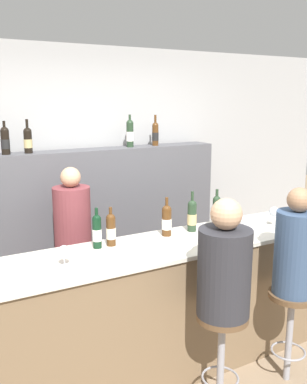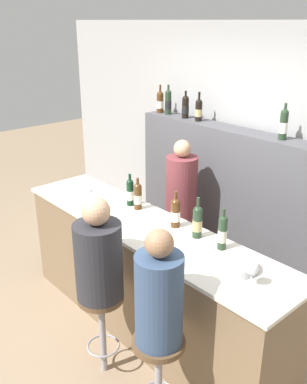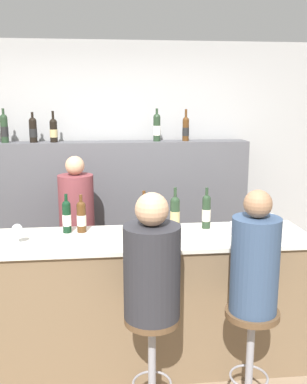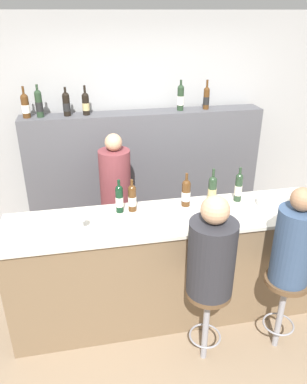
% 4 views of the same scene
% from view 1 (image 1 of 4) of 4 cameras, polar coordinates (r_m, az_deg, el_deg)
% --- Properties ---
extents(wall_back, '(6.40, 0.05, 2.60)m').
position_cam_1_polar(wall_back, '(4.42, -9.01, 1.91)').
color(wall_back, '#9E9E9E').
rests_on(wall_back, ground_plane).
extents(bar_counter, '(2.79, 0.64, 1.03)m').
position_cam_1_polar(bar_counter, '(3.39, 0.58, -15.34)').
color(bar_counter, brown).
rests_on(bar_counter, ground_plane).
extents(back_bar_cabinet, '(2.62, 0.28, 1.61)m').
position_cam_1_polar(back_bar_cabinet, '(4.33, -7.75, -5.00)').
color(back_bar_cabinet, '#4C4C51').
rests_on(back_bar_cabinet, ground_plane).
extents(wine_bottle_counter_0, '(0.07, 0.07, 0.30)m').
position_cam_1_polar(wine_bottle_counter_0, '(3.11, -7.55, -5.16)').
color(wine_bottle_counter_0, black).
rests_on(wine_bottle_counter_0, bar_counter).
extents(wine_bottle_counter_1, '(0.07, 0.07, 0.29)m').
position_cam_1_polar(wine_bottle_counter_1, '(3.15, -5.70, -4.96)').
color(wine_bottle_counter_1, '#4C2D14').
rests_on(wine_bottle_counter_1, bar_counter).
extents(wine_bottle_counter_2, '(0.08, 0.08, 0.31)m').
position_cam_1_polar(wine_bottle_counter_2, '(3.36, 1.77, -3.75)').
color(wine_bottle_counter_2, '#4C2D14').
rests_on(wine_bottle_counter_2, bar_counter).
extents(wine_bottle_counter_3, '(0.08, 0.08, 0.33)m').
position_cam_1_polar(wine_bottle_counter_3, '(3.49, 5.16, -3.10)').
color(wine_bottle_counter_3, '#233823').
rests_on(wine_bottle_counter_3, bar_counter).
extents(wine_bottle_counter_4, '(0.07, 0.07, 0.32)m').
position_cam_1_polar(wine_bottle_counter_4, '(3.63, 8.39, -2.51)').
color(wine_bottle_counter_4, '#233823').
rests_on(wine_bottle_counter_4, bar_counter).
extents(wine_bottle_backbar_2, '(0.08, 0.08, 0.29)m').
position_cam_1_polar(wine_bottle_backbar_2, '(3.93, -19.17, 6.52)').
color(wine_bottle_backbar_2, black).
rests_on(wine_bottle_backbar_2, back_bar_cabinet).
extents(wine_bottle_backbar_3, '(0.07, 0.07, 0.30)m').
position_cam_1_polar(wine_bottle_backbar_3, '(3.97, -16.40, 6.67)').
color(wine_bottle_backbar_3, black).
rests_on(wine_bottle_backbar_3, back_bar_cabinet).
extents(wine_bottle_backbar_4, '(0.07, 0.07, 0.32)m').
position_cam_1_polar(wine_bottle_backbar_4, '(4.31, -3.16, 7.84)').
color(wine_bottle_backbar_4, '#233823').
rests_on(wine_bottle_backbar_4, back_bar_cabinet).
extents(wine_bottle_backbar_5, '(0.07, 0.07, 0.31)m').
position_cam_1_polar(wine_bottle_backbar_5, '(4.44, 0.25, 7.81)').
color(wine_bottle_backbar_5, '#4C2D14').
rests_on(wine_bottle_backbar_5, back_bar_cabinet).
extents(wine_glass_0, '(0.07, 0.07, 0.14)m').
position_cam_1_polar(wine_glass_0, '(2.82, -11.85, -7.81)').
color(wine_glass_0, silver).
rests_on(wine_glass_0, bar_counter).
extents(wine_glass_1, '(0.08, 0.08, 0.17)m').
position_cam_1_polar(wine_glass_1, '(3.74, 15.80, -2.62)').
color(wine_glass_1, silver).
rests_on(wine_glass_1, bar_counter).
extents(metal_bowl, '(0.26, 0.26, 0.06)m').
position_cam_1_polar(metal_bowl, '(3.71, 12.87, -4.05)').
color(metal_bowl, '#B7B7BC').
rests_on(metal_bowl, bar_counter).
extents(bar_stool_left, '(0.35, 0.35, 0.71)m').
position_cam_1_polar(bar_stool_left, '(3.03, 9.08, -18.46)').
color(bar_stool_left, gray).
rests_on(bar_stool_left, ground_plane).
extents(guest_seated_left, '(0.35, 0.35, 0.78)m').
position_cam_1_polar(guest_seated_left, '(2.81, 9.43, -9.79)').
color(guest_seated_left, '#28282D').
rests_on(guest_seated_left, bar_stool_left).
extents(bar_stool_right, '(0.35, 0.35, 0.71)m').
position_cam_1_polar(bar_stool_right, '(3.42, 17.86, -15.12)').
color(bar_stool_right, gray).
rests_on(bar_stool_right, ground_plane).
extents(guest_seated_right, '(0.30, 0.30, 0.78)m').
position_cam_1_polar(guest_seated_right, '(3.23, 18.44, -7.18)').
color(guest_seated_right, '#334766').
rests_on(guest_seated_right, bar_stool_right).
extents(bartender, '(0.32, 0.32, 1.53)m').
position_cam_1_polar(bartender, '(3.83, -10.55, -8.99)').
color(bartender, brown).
rests_on(bartender, ground_plane).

